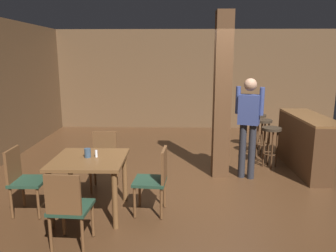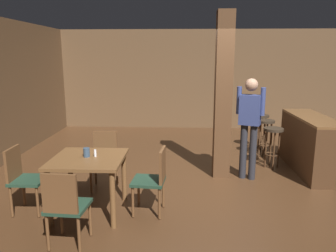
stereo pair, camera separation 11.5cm
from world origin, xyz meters
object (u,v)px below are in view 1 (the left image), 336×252
dining_table (90,168)px  bar_stool_near (271,137)px  salt_shaker (96,154)px  bar_stool_far (258,123)px  napkin_cup (88,153)px  standing_person (249,121)px  chair_north (104,157)px  chair_east (155,177)px  bar_counter (303,143)px  chair_south (68,206)px  bar_stool_mid (263,129)px  chair_west (23,177)px

dining_table → bar_stool_near: dining_table is taller
salt_shaker → bar_stool_far: salt_shaker is taller
napkin_cup → standing_person: standing_person is taller
salt_shaker → chair_north: bearing=95.9°
bar_stool_near → chair_north: bearing=-159.8°
chair_east → standing_person: bearing=41.9°
standing_person → bar_stool_near: (0.57, 0.59, -0.42)m
bar_stool_near → chair_east: bearing=-137.0°
dining_table → bar_stool_far: 4.38m
dining_table → bar_stool_near: 3.51m
standing_person → bar_counter: size_ratio=0.97×
chair_south → bar_stool_mid: chair_south is taller
dining_table → chair_south: bearing=-91.6°
chair_east → salt_shaker: bearing=178.5°
standing_person → bar_stool_mid: 1.43m
chair_west → napkin_cup: bearing=3.1°
chair_south → napkin_cup: size_ratio=7.41×
chair_west → chair_north: bearing=44.9°
bar_stool_far → chair_west: bearing=-140.3°
bar_counter → bar_stool_far: bar_counter is taller
dining_table → bar_stool_mid: 3.92m
chair_north → dining_table: bearing=-90.0°
chair_south → bar_counter: 4.38m
napkin_cup → salt_shaker: 0.11m
salt_shaker → chair_west: bearing=-176.7°
dining_table → chair_west: size_ratio=1.04×
bar_stool_far → salt_shaker: bearing=-132.5°
chair_west → standing_person: size_ratio=0.52×
chair_south → bar_stool_mid: 4.54m
bar_stool_mid → bar_stool_near: bearing=-92.0°
chair_east → chair_west: 1.76m
chair_north → chair_south: bearing=-90.8°
bar_counter → chair_east: bearing=-145.8°
bar_counter → chair_south: bearing=-143.0°
salt_shaker → standing_person: standing_person is taller
bar_stool_near → napkin_cup: bearing=-147.0°
chair_west → bar_counter: (4.37, 1.81, 0.01)m
dining_table → standing_person: size_ratio=0.54×
chair_west → chair_north: size_ratio=1.00×
napkin_cup → chair_south: bearing=-89.9°
chair_east → bar_stool_near: bearing=43.0°
chair_east → bar_stool_near: 2.82m
bar_stool_mid → chair_west: bearing=-145.8°
napkin_cup → bar_stool_far: 4.38m
chair_north → standing_person: standing_person is taller
chair_south → chair_north: size_ratio=1.00×
dining_table → standing_person: standing_person is taller
dining_table → bar_counter: 3.91m
dining_table → standing_person: bearing=29.9°
chair_north → bar_counter: bearing=14.9°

